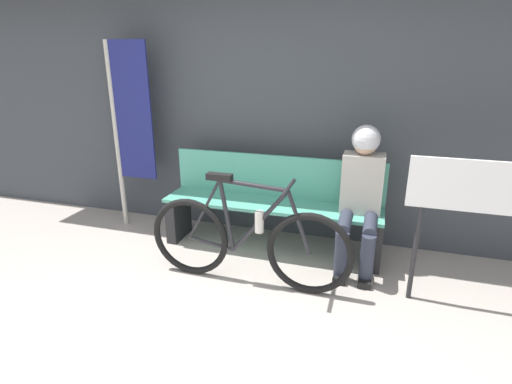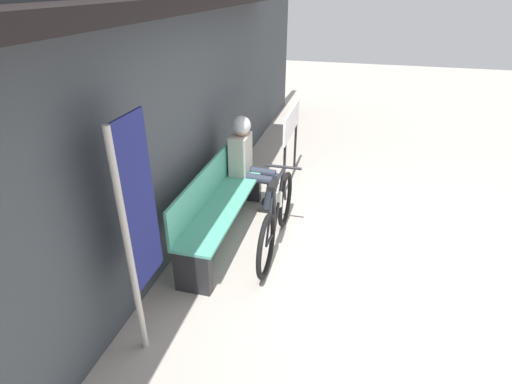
{
  "view_description": "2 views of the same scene",
  "coord_description": "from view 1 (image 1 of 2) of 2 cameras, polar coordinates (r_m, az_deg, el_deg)",
  "views": [
    {
      "loc": [
        1.07,
        -1.44,
        1.75
      ],
      "look_at": [
        0.17,
        1.47,
        0.7
      ],
      "focal_mm": 28.0,
      "sensor_mm": 36.0,
      "label": 1
    },
    {
      "loc": [
        -3.49,
        0.52,
        2.66
      ],
      "look_at": [
        0.19,
        1.48,
        0.64
      ],
      "focal_mm": 28.0,
      "sensor_mm": 36.0,
      "label": 2
    }
  ],
  "objects": [
    {
      "name": "bicycle",
      "position": [
        3.15,
        -1.26,
        -7.1
      ],
      "size": [
        1.66,
        0.4,
        0.9
      ],
      "color": "black",
      "rests_on": "ground_plane"
    },
    {
      "name": "park_bench_near",
      "position": [
        3.71,
        2.32,
        -1.91
      ],
      "size": [
        2.0,
        0.42,
        0.87
      ],
      "color": "#51A88E",
      "rests_on": "ground_plane"
    },
    {
      "name": "signboard",
      "position": [
        3.08,
        30.89,
        -0.88
      ],
      "size": [
        1.1,
        0.04,
        1.1
      ],
      "color": "#232326",
      "rests_on": "ground_plane"
    },
    {
      "name": "storefront_wall",
      "position": [
        3.91,
        1.38,
        17.73
      ],
      "size": [
        12.0,
        0.56,
        3.2
      ],
      "color": "#3D4247",
      "rests_on": "ground_plane"
    },
    {
      "name": "banner_pole",
      "position": [
        4.22,
        -17.81,
        9.73
      ],
      "size": [
        0.45,
        0.05,
        1.89
      ],
      "color": "#B7B2A8",
      "rests_on": "ground_plane"
    },
    {
      "name": "person_seated",
      "position": [
        3.4,
        14.82,
        0.49
      ],
      "size": [
        0.34,
        0.6,
        1.22
      ],
      "color": "#2D3342",
      "rests_on": "ground_plane"
    }
  ]
}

